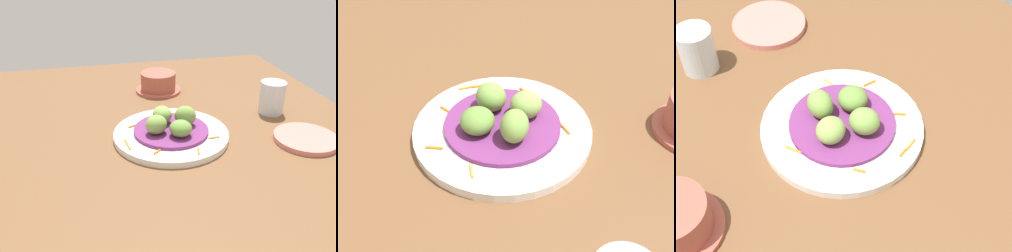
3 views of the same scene
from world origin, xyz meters
TOP-DOWN VIEW (x-y plane):
  - table_surface at (0.00, 0.00)cm, footprint 110.00×110.00cm
  - main_plate at (-5.48, -4.87)cm, footprint 26.77×26.77cm
  - cabbage_bed at (-5.48, -4.87)cm, footprint 17.43×17.43cm
  - carrot_garnish at (-7.92, -2.23)cm, footprint 21.20×21.12cm
  - guac_scoop_left at (-9.21, -6.15)cm, footprint 6.53×6.58cm
  - guac_scoop_center at (-4.20, -8.59)cm, footprint 5.39×6.10cm
  - guac_scoop_right at (-1.76, -3.58)cm, footprint 5.68×5.43cm
  - guac_scoop_back at (-6.77, -1.14)cm, footprint 6.29×6.50cm
  - side_plate_small at (-14.23, -34.63)cm, footprint 14.58×14.58cm
  - terracotta_bowl at (24.12, -8.07)cm, footprint 13.57×13.57cm
  - water_glass at (2.23, -34.20)cm, footprint 6.57×6.57cm

SIDE VIEW (x-z plane):
  - table_surface at x=0.00cm, z-range 0.00..2.00cm
  - side_plate_small at x=-14.23cm, z-range 2.00..3.21cm
  - main_plate at x=-5.48cm, z-range 2.00..3.49cm
  - carrot_garnish at x=-7.92cm, z-range 3.49..3.89cm
  - cabbage_bed at x=-5.48cm, z-range 3.49..4.30cm
  - terracotta_bowl at x=24.12cm, z-range 1.79..7.75cm
  - guac_scoop_left at x=-9.21cm, z-range 4.30..7.95cm
  - water_glass at x=2.23cm, z-range 2.00..10.58cm
  - guac_scoop_right at x=-1.76cm, z-range 4.30..8.42cm
  - guac_scoop_back at x=-6.77cm, z-range 4.30..8.63cm
  - guac_scoop_center at x=-4.20cm, z-range 4.30..9.00cm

